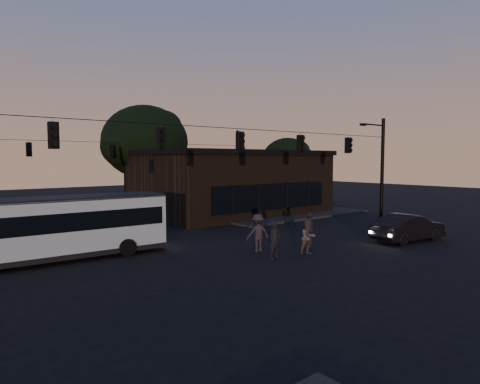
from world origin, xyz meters
TOP-DOWN VIEW (x-y plane):
  - ground at (0.00, 0.00)m, footprint 120.00×120.00m
  - sidewalk_far_right at (12.00, 14.00)m, footprint 14.00×10.00m
  - building at (9.00, 15.97)m, footprint 15.40×10.41m
  - tree_behind at (4.00, 22.00)m, footprint 7.60×7.60m
  - tree_right at (18.00, 18.00)m, footprint 5.20×5.20m
  - signal_rig_near at (0.00, 4.00)m, footprint 26.24×0.30m
  - signal_rig_far at (0.00, 20.00)m, footprint 26.24×0.30m
  - bus at (-8.10, 7.71)m, footprint 10.52×2.94m
  - car at (8.94, -0.29)m, footprint 4.94×2.27m
  - pedestrian_a at (0.08, 1.53)m, footprint 0.68×0.47m
  - pedestrian_b at (1.91, 1.09)m, footprint 0.96×0.84m
  - pedestrian_c at (3.29, 2.18)m, footprint 1.19×0.91m
  - pedestrian_d at (0.46, 3.15)m, footprint 1.37×1.00m

SIDE VIEW (x-z plane):
  - ground at x=0.00m, z-range 0.00..0.00m
  - sidewalk_far_right at x=12.00m, z-range 0.00..0.15m
  - car at x=8.94m, z-range 0.00..1.57m
  - pedestrian_b at x=1.91m, z-range 0.00..1.69m
  - pedestrian_a at x=0.08m, z-range 0.00..1.78m
  - pedestrian_c at x=3.29m, z-range 0.00..1.89m
  - pedestrian_d at x=0.46m, z-range 0.00..1.91m
  - bus at x=-8.10m, z-range 0.18..3.11m
  - building at x=9.00m, z-range 0.01..5.41m
  - signal_rig_far at x=0.00m, z-range 0.45..7.95m
  - signal_rig_near at x=0.00m, z-range 0.70..8.20m
  - tree_right at x=18.00m, z-range 1.20..8.06m
  - tree_behind at x=4.00m, z-range 1.48..10.91m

